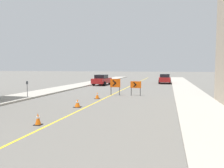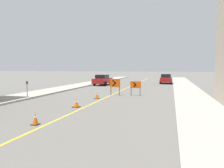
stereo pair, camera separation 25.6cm
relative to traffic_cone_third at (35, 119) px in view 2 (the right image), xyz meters
The scene contains 11 objects.
lane_stripe 19.23m from the traffic_cone_third, 88.56° to the left, with size 0.12×62.85×0.01m.
sidewalk_left 20.42m from the traffic_cone_third, 109.74° to the left, with size 3.07×62.85×0.14m.
sidewalk_right 20.77m from the traffic_cone_third, 67.75° to the left, with size 3.07×62.85×0.14m.
traffic_cone_third is the anchor object (origin of this frame).
traffic_cone_fourth 4.65m from the traffic_cone_third, 90.81° to the left, with size 0.47×0.47×0.54m.
traffic_cone_fifth 8.80m from the traffic_cone_third, 90.39° to the left, with size 0.42×0.42×0.57m.
arrow_barricade_primary 11.55m from the traffic_cone_third, 85.70° to the left, with size 0.98×0.15×1.57m.
arrow_barricade_secondary 12.03m from the traffic_cone_third, 76.44° to the left, with size 1.01×0.10×1.36m.
parked_car_curb_near 23.16m from the traffic_cone_third, 99.98° to the left, with size 2.04×4.39×1.59m.
parked_car_curb_mid 29.19m from the traffic_cone_third, 79.76° to the left, with size 1.93×4.31×1.59m.
parking_meter_far_curb 9.20m from the traffic_cone_third, 128.60° to the left, with size 0.12×0.11×1.39m.
Camera 2 is at (5.57, 3.53, 2.65)m, focal length 35.00 mm.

